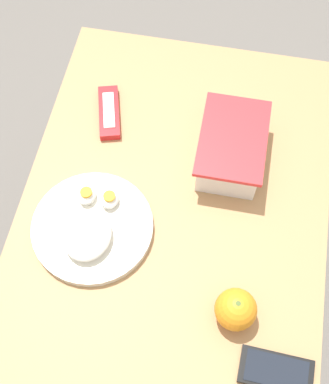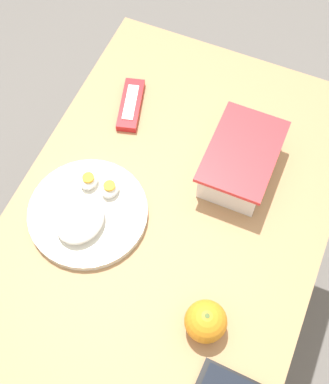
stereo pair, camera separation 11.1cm
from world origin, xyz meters
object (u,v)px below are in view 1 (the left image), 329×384
food_container (231,148)px  orange_fruit (236,309)px  cell_phone (276,371)px  rice_plate (92,227)px  candy_bar (109,112)px

food_container → orange_fruit: size_ratio=2.64×
orange_fruit → cell_phone: (0.09, 0.09, -0.03)m
orange_fruit → rice_plate: (-0.12, -0.31, -0.02)m
food_container → cell_phone: 0.46m
food_container → candy_bar: food_container is taller
rice_plate → orange_fruit: bearing=68.6°
food_container → orange_fruit: (0.35, 0.05, 0.00)m
orange_fruit → candy_bar: (-0.41, -0.34, -0.03)m
food_container → orange_fruit: food_container is taller
candy_bar → cell_phone: candy_bar is taller
orange_fruit → cell_phone: bearing=44.9°
food_container → cell_phone: bearing=18.0°
orange_fruit → candy_bar: size_ratio=0.54×
food_container → orange_fruit: bearing=8.7°
food_container → orange_fruit: 0.35m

